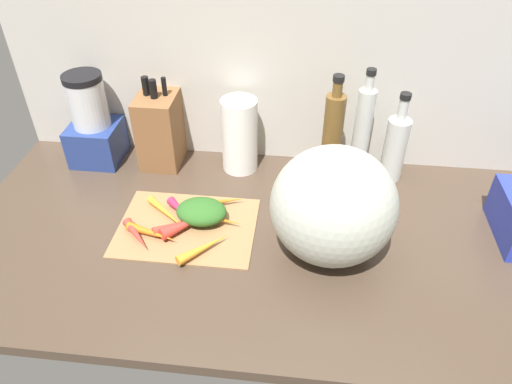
{
  "coord_description": "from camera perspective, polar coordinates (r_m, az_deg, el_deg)",
  "views": [
    {
      "loc": [
        3.62,
        -91.21,
        85.47
      ],
      "look_at": [
        -7.06,
        1.81,
        12.24
      ],
      "focal_mm": 33.45,
      "sensor_mm": 36.0,
      "label": 1
    }
  ],
  "objects": [
    {
      "name": "carrot_5",
      "position": [
        1.25,
        -12.32,
        -4.83
      ],
      "size": [
        14.48,
        6.42,
        2.45
      ],
      "primitive_type": "cone",
      "rotation": [
        0.0,
        1.57,
        -0.29
      ],
      "color": "orange",
      "rests_on": "cutting_board"
    },
    {
      "name": "carrot_3",
      "position": [
        1.19,
        -6.28,
        -6.63
      ],
      "size": [
        12.35,
        12.25,
        2.51
      ],
      "primitive_type": "cone",
      "rotation": [
        0.0,
        1.57,
        0.78
      ],
      "color": "orange",
      "rests_on": "cutting_board"
    },
    {
      "name": "carrot_6",
      "position": [
        1.31,
        -8.97,
        -2.23
      ],
      "size": [
        9.58,
        9.82,
        2.48
      ],
      "primitive_type": "cone",
      "rotation": [
        0.0,
        1.57,
        -0.8
      ],
      "color": "#B2264C",
      "rests_on": "cutting_board"
    },
    {
      "name": "bottle_0",
      "position": [
        1.38,
        9.08,
        6.53
      ],
      "size": [
        5.67,
        5.67,
        33.09
      ],
      "color": "brown",
      "rests_on": "ground_plane"
    },
    {
      "name": "wall_back",
      "position": [
        1.41,
        4.71,
        14.76
      ],
      "size": [
        170.0,
        3.0,
        60.0
      ],
      "primitive_type": "cube",
      "color": "#BCB7AD",
      "rests_on": "ground_plane"
    },
    {
      "name": "blender_appliance",
      "position": [
        1.55,
        -18.93,
        7.62
      ],
      "size": [
        14.8,
        14.8,
        28.56
      ],
      "color": "navy",
      "rests_on": "ground_plane"
    },
    {
      "name": "carrot_1",
      "position": [
        1.26,
        -14.07,
        -5.02
      ],
      "size": [
        10.07,
        11.03,
        2.57
      ],
      "primitive_type": "cone",
      "rotation": [
        0.0,
        1.57,
        -0.85
      ],
      "color": "red",
      "rests_on": "cutting_board"
    },
    {
      "name": "knife_block",
      "position": [
        1.49,
        -11.37,
        7.42
      ],
      "size": [
        11.59,
        15.18,
        27.99
      ],
      "color": "brown",
      "rests_on": "ground_plane"
    },
    {
      "name": "ground_plane",
      "position": [
        1.26,
        3.11,
        -5.66
      ],
      "size": [
        170.0,
        80.0,
        3.0
      ],
      "primitive_type": "cube",
      "color": "#47382B"
    },
    {
      "name": "carrot_0",
      "position": [
        1.27,
        -5.06,
        -3.15
      ],
      "size": [
        15.66,
        5.69,
        2.6
      ],
      "primitive_type": "cone",
      "rotation": [
        0.0,
        1.57,
        -0.2
      ],
      "color": "orange",
      "rests_on": "cutting_board"
    },
    {
      "name": "carrot_8",
      "position": [
        1.31,
        -10.57,
        -2.52
      ],
      "size": [
        13.91,
        12.51,
        2.12
      ],
      "primitive_type": "cone",
      "rotation": [
        0.0,
        1.57,
        -0.72
      ],
      "color": "orange",
      "rests_on": "cutting_board"
    },
    {
      "name": "winter_squash",
      "position": [
        1.12,
        9.22,
        -1.73
      ],
      "size": [
        29.64,
        27.3,
        29.54
      ],
      "primitive_type": "ellipsoid",
      "color": "#B2B7A8",
      "rests_on": "ground_plane"
    },
    {
      "name": "carrot_4",
      "position": [
        1.26,
        -8.25,
        -3.74
      ],
      "size": [
        13.14,
        12.55,
        3.26
      ],
      "primitive_type": "cone",
      "rotation": [
        0.0,
        1.57,
        0.75
      ],
      "color": "red",
      "rests_on": "cutting_board"
    },
    {
      "name": "bottle_1",
      "position": [
        1.42,
        12.56,
        7.1
      ],
      "size": [
        5.02,
        5.02,
        33.57
      ],
      "color": "silver",
      "rests_on": "ground_plane"
    },
    {
      "name": "carrot_2",
      "position": [
        1.26,
        -9.96,
        -4.02
      ],
      "size": [
        10.08,
        8.03,
        2.56
      ],
      "primitive_type": "cone",
      "rotation": [
        0.0,
        1.57,
        0.6
      ],
      "color": "red",
      "rests_on": "cutting_board"
    },
    {
      "name": "cutting_board",
      "position": [
        1.28,
        -8.28,
        -4.18
      ],
      "size": [
        36.17,
        26.94,
        0.8
      ],
      "primitive_type": "cube",
      "color": "#997047",
      "rests_on": "ground_plane"
    },
    {
      "name": "paper_towel_roll",
      "position": [
        1.43,
        -1.97,
        6.79
      ],
      "size": [
        10.69,
        10.69,
        22.89
      ],
      "primitive_type": "cylinder",
      "color": "white",
      "rests_on": "ground_plane"
    },
    {
      "name": "carrot_greens_pile",
      "position": [
        1.27,
        -6.54,
        -2.33
      ],
      "size": [
        13.46,
        10.35,
        5.69
      ],
      "primitive_type": "ellipsoid",
      "color": "#2D6023",
      "rests_on": "cutting_board"
    },
    {
      "name": "carrot_7",
      "position": [
        1.32,
        -4.79,
        -1.22
      ],
      "size": [
        16.24,
        7.53,
        2.55
      ],
      "primitive_type": "cone",
      "rotation": [
        0.0,
        1.57,
        0.32
      ],
      "color": "orange",
      "rests_on": "cutting_board"
    },
    {
      "name": "bottle_2",
      "position": [
        1.44,
        16.28,
        5.18
      ],
      "size": [
        6.55,
        6.55,
        27.73
      ],
      "color": "silver",
      "rests_on": "ground_plane"
    }
  ]
}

